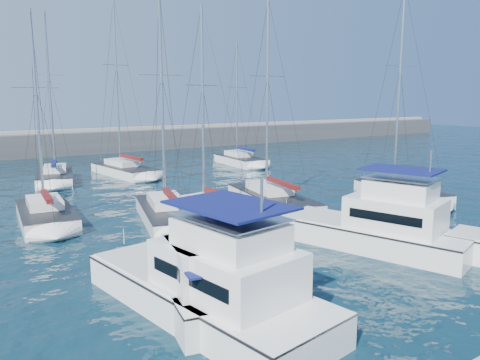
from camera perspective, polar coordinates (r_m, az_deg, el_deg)
ground at (r=24.30m, az=11.16°, el=-8.78°), size 220.00×220.00×0.00m
breakwater at (r=70.42m, az=-20.26°, el=3.88°), size 160.00×6.00×4.45m
motor_yacht_port_outer at (r=17.58m, az=-5.06°, el=-12.77°), size 3.88×6.57×3.20m
motor_yacht_port_inner at (r=17.09m, az=-3.47°, el=-12.74°), size 5.34×11.08×4.69m
motor_yacht_stbd_inner at (r=25.30m, az=16.73°, el=-5.58°), size 6.14×10.29×4.69m
sailboat_mid_a at (r=31.71m, az=-22.57°, el=-3.98°), size 3.78×7.85×13.34m
sailboat_mid_b at (r=30.06m, az=-8.85°, el=-4.04°), size 5.17×8.99×14.65m
sailboat_mid_c at (r=29.78m, az=-3.60°, el=-4.06°), size 4.07×7.19×13.58m
sailboat_mid_d at (r=33.97m, az=3.91°, el=-2.34°), size 4.97×10.04×14.87m
sailboat_mid_e at (r=38.49m, az=18.89°, el=-1.36°), size 5.31×9.03×16.32m
sailboat_back_a at (r=46.65m, az=-21.58°, el=0.37°), size 4.90×8.36×15.78m
sailboat_back_b at (r=48.96m, az=-13.87°, el=1.21°), size 4.28×9.66×17.71m
sailboat_back_c at (r=55.20m, az=0.02°, el=2.43°), size 3.72×8.45×14.36m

